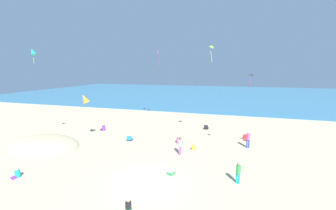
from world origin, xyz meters
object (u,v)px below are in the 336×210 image
at_px(person_6, 128,206).
at_px(beach_chair_mid_beach, 130,138).
at_px(person_4, 57,149).
at_px(kite_magenta, 159,55).
at_px(person_7, 17,174).
at_px(kite_orange, 85,99).
at_px(beach_chair_far_right, 206,127).
at_px(cooler_box, 171,172).
at_px(person_2, 193,148).
at_px(person_8, 180,145).
at_px(kite_lime, 212,47).
at_px(person_1, 103,128).
at_px(person_3, 248,138).
at_px(person_5, 238,171).
at_px(beach_chair_far_left, 246,138).
at_px(kite_teal, 33,52).
at_px(person_0, 179,140).
at_px(kite_black, 251,75).

bearing_deg(person_6, beach_chair_mid_beach, -174.74).
xyz_separation_m(person_4, kite_magenta, (5.54, 12.47, 8.98)).
xyz_separation_m(person_7, kite_orange, (0.10, 7.18, 4.19)).
bearing_deg(beach_chair_far_right, cooler_box, -174.18).
relative_size(person_2, person_8, 0.45).
bearing_deg(beach_chair_mid_beach, cooler_box, -130.79).
xyz_separation_m(person_4, kite_lime, (12.92, 6.02, 9.07)).
bearing_deg(person_1, person_3, -173.88).
bearing_deg(person_5, beach_chair_mid_beach, 90.66).
distance_m(beach_chair_far_left, kite_orange, 16.98).
bearing_deg(beach_chair_far_right, person_1, 121.07).
bearing_deg(person_4, kite_teal, 131.20).
bearing_deg(beach_chair_far_right, person_8, -177.80).
height_order(beach_chair_mid_beach, person_0, person_0).
bearing_deg(beach_chair_far_right, kite_orange, 136.46).
bearing_deg(person_2, kite_orange, -48.51).
relative_size(person_3, person_8, 1.03).
xyz_separation_m(beach_chair_mid_beach, person_8, (5.75, -1.93, 0.66)).
bearing_deg(person_5, person_1, 90.79).
height_order(person_0, person_1, person_1).
bearing_deg(person_8, person_0, -57.71).
height_order(person_6, kite_teal, kite_teal).
relative_size(beach_chair_far_left, cooler_box, 1.27).
bearing_deg(beach_chair_mid_beach, kite_teal, 114.16).
distance_m(kite_lime, kite_teal, 16.42).
bearing_deg(person_3, person_8, 108.16).
bearing_deg(cooler_box, kite_magenta, 111.41).
xyz_separation_m(beach_chair_far_right, kite_magenta, (-6.79, 2.02, 9.04)).
distance_m(beach_chair_far_left, kite_lime, 10.00).
relative_size(person_2, kite_magenta, 0.33).
relative_size(person_0, person_7, 1.16).
height_order(person_0, person_3, person_3).
xyz_separation_m(cooler_box, kite_magenta, (-5.27, 13.45, 9.15)).
bearing_deg(kite_magenta, kite_lime, -41.19).
bearing_deg(person_8, person_2, -116.50).
bearing_deg(person_7, person_3, 136.78).
distance_m(person_5, kite_lime, 11.25).
xyz_separation_m(beach_chair_far_left, kite_black, (-0.58, -4.70, 6.57)).
bearing_deg(kite_magenta, person_7, -105.94).
xyz_separation_m(beach_chair_far_right, person_3, (4.25, -4.89, 0.68)).
xyz_separation_m(person_4, kite_orange, (0.89, 3.00, 4.13)).
bearing_deg(person_1, person_0, -179.70).
relative_size(person_5, person_7, 2.09).
distance_m(person_6, kite_magenta, 20.15).
bearing_deg(person_1, person_5, 163.00).
distance_m(person_4, person_7, 4.26).
xyz_separation_m(person_1, person_4, (-0.35, -6.63, 0.01)).
relative_size(person_1, person_2, 1.14).
relative_size(beach_chair_far_left, kite_magenta, 0.39).
bearing_deg(person_4, person_8, -14.99).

